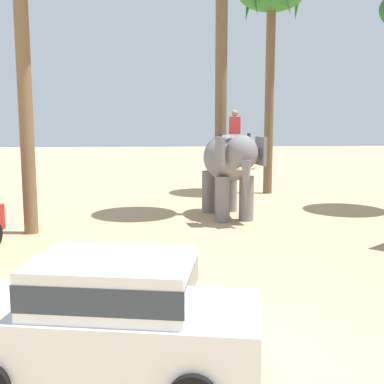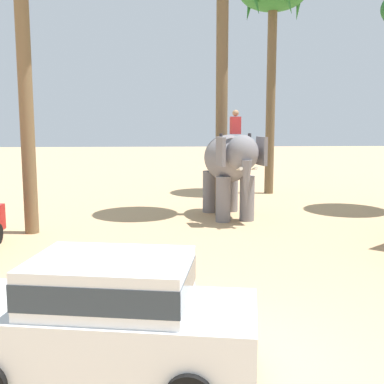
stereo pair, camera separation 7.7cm
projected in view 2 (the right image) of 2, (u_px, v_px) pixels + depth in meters
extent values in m
plane|color=tan|center=(208.00, 355.00, 7.38)|extent=(120.00, 120.00, 0.00)
cube|color=white|center=(105.00, 330.00, 6.65)|extent=(4.34, 2.40, 0.76)
cube|color=white|center=(111.00, 281.00, 6.54)|extent=(2.34, 1.91, 0.64)
cube|color=#2D3842|center=(111.00, 281.00, 6.54)|extent=(2.37, 1.93, 0.35)
cylinder|color=black|center=(43.00, 326.00, 7.69)|extent=(0.62, 0.28, 0.60)
cylinder|color=black|center=(203.00, 335.00, 7.39)|extent=(0.62, 0.28, 0.60)
ellipsoid|color=slate|center=(228.00, 158.00, 17.85)|extent=(2.09, 3.32, 1.70)
cylinder|color=slate|center=(247.00, 198.00, 17.25)|extent=(0.52, 0.52, 1.60)
cylinder|color=slate|center=(223.00, 199.00, 17.05)|extent=(0.52, 0.52, 1.60)
cylinder|color=slate|center=(231.00, 191.00, 19.04)|extent=(0.52, 0.52, 1.60)
cylinder|color=slate|center=(209.00, 192.00, 18.85)|extent=(0.52, 0.52, 1.60)
ellipsoid|color=slate|center=(242.00, 153.00, 16.24)|extent=(1.25, 1.17, 1.20)
cube|color=slate|center=(262.00, 151.00, 16.49)|extent=(0.25, 0.81, 0.96)
cube|color=slate|center=(221.00, 152.00, 16.17)|extent=(0.25, 0.81, 0.96)
cone|color=slate|center=(246.00, 184.00, 15.95)|extent=(0.41, 0.41, 1.60)
cone|color=beige|center=(254.00, 169.00, 15.98)|extent=(0.21, 0.57, 0.21)
cone|color=beige|center=(238.00, 169.00, 15.87)|extent=(0.21, 0.57, 0.21)
cube|color=red|center=(235.00, 125.00, 16.86)|extent=(0.37, 0.29, 0.60)
sphere|color=#A87A56|center=(236.00, 113.00, 16.80)|extent=(0.22, 0.22, 0.22)
cylinder|color=#333338|center=(249.00, 141.00, 17.05)|extent=(0.12, 0.12, 0.55)
cylinder|color=#333338|center=(221.00, 141.00, 16.82)|extent=(0.12, 0.12, 0.55)
cylinder|color=brown|center=(222.00, 88.00, 17.74)|extent=(0.43, 0.43, 9.36)
cylinder|color=brown|center=(271.00, 97.00, 23.23)|extent=(0.43, 0.43, 9.24)
cone|color=#286B2D|center=(298.00, 3.00, 22.68)|extent=(0.40, 0.92, 1.64)
cone|color=#286B2D|center=(275.00, 8.00, 23.75)|extent=(0.91, 0.57, 1.67)
cone|color=#286B2D|center=(249.00, 5.00, 23.24)|extent=(0.73, 0.83, 1.69)
cylinder|color=brown|center=(25.00, 86.00, 14.79)|extent=(0.43, 0.43, 9.11)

